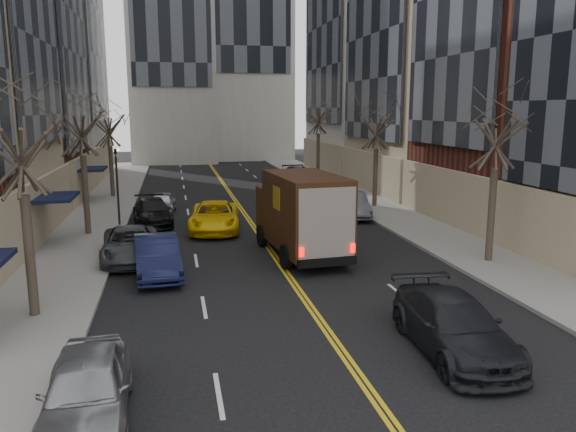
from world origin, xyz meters
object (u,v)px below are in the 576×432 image
at_px(ups_truck, 301,215).
at_px(observer_sedan, 454,325).
at_px(taxi, 214,217).
at_px(pedestrian, 306,233).

relative_size(ups_truck, observer_sedan, 1.31).
bearing_deg(observer_sedan, taxi, 110.32).
distance_m(taxi, pedestrian, 6.74).
relative_size(observer_sedan, taxi, 0.96).
xyz_separation_m(observer_sedan, taxi, (-5.20, 16.90, 0.01)).
distance_m(ups_truck, pedestrian, 1.16).
xyz_separation_m(ups_truck, observer_sedan, (1.77, -10.77, -1.13)).
bearing_deg(observer_sedan, ups_truck, 102.55).
distance_m(ups_truck, observer_sedan, 10.97).
relative_size(observer_sedan, pedestrian, 2.95).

